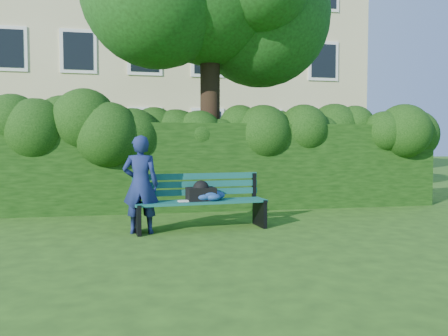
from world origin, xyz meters
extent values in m
plane|color=#284817|center=(0.00, 0.00, 0.00)|extent=(80.00, 80.00, 0.00)
cube|color=#C0B681|center=(0.00, 14.00, 6.00)|extent=(16.00, 8.00, 12.00)
cube|color=white|center=(-6.00, 9.98, 2.00)|extent=(1.30, 0.08, 1.60)
cube|color=black|center=(-6.00, 9.94, 2.00)|extent=(1.05, 0.04, 1.35)
cube|color=white|center=(-3.60, 9.98, 2.00)|extent=(1.30, 0.08, 1.60)
cube|color=black|center=(-3.60, 9.94, 2.00)|extent=(1.05, 0.04, 1.35)
cube|color=white|center=(-1.20, 9.98, 2.00)|extent=(1.30, 0.08, 1.60)
cube|color=black|center=(-1.20, 9.94, 2.00)|extent=(1.05, 0.04, 1.35)
cube|color=white|center=(1.20, 9.98, 2.00)|extent=(1.30, 0.08, 1.60)
cube|color=black|center=(1.20, 9.94, 2.00)|extent=(1.05, 0.04, 1.35)
cube|color=white|center=(3.60, 9.98, 2.00)|extent=(1.30, 0.08, 1.60)
cube|color=black|center=(3.60, 9.94, 2.00)|extent=(1.05, 0.04, 1.35)
cube|color=white|center=(6.00, 9.98, 2.00)|extent=(1.30, 0.08, 1.60)
cube|color=black|center=(6.00, 9.94, 2.00)|extent=(1.05, 0.04, 1.35)
cube|color=white|center=(-6.00, 9.98, 4.80)|extent=(1.30, 0.08, 1.60)
cube|color=black|center=(-6.00, 9.94, 4.80)|extent=(1.05, 0.04, 1.35)
cube|color=white|center=(-3.60, 9.98, 4.80)|extent=(1.30, 0.08, 1.60)
cube|color=black|center=(-3.60, 9.94, 4.80)|extent=(1.05, 0.04, 1.35)
cube|color=white|center=(-1.20, 9.98, 4.80)|extent=(1.30, 0.08, 1.60)
cube|color=black|center=(-1.20, 9.94, 4.80)|extent=(1.05, 0.04, 1.35)
cube|color=white|center=(1.20, 9.98, 4.80)|extent=(1.30, 0.08, 1.60)
cube|color=black|center=(1.20, 9.94, 4.80)|extent=(1.05, 0.04, 1.35)
cube|color=white|center=(3.60, 9.98, 4.80)|extent=(1.30, 0.08, 1.60)
cube|color=black|center=(3.60, 9.94, 4.80)|extent=(1.05, 0.04, 1.35)
cube|color=white|center=(6.00, 9.98, 4.80)|extent=(1.30, 0.08, 1.60)
cube|color=black|center=(6.00, 9.94, 4.80)|extent=(1.05, 0.04, 1.35)
cube|color=black|center=(0.00, 2.20, 0.90)|extent=(10.00, 1.00, 1.80)
cylinder|color=black|center=(0.13, 2.89, 2.40)|extent=(0.45, 0.45, 4.79)
sphere|color=#1A3811|center=(1.43, 3.29, 4.41)|extent=(3.31, 3.31, 3.31)
cube|color=#0F4C48|center=(-0.49, -0.28, 0.45)|extent=(2.11, 0.34, 0.04)
cube|color=#0F4C48|center=(-0.50, -0.16, 0.45)|extent=(2.11, 0.34, 0.04)
cube|color=#0F4C48|center=(-0.52, -0.04, 0.45)|extent=(2.11, 0.34, 0.04)
cube|color=#0F4C48|center=(-0.53, 0.08, 0.45)|extent=(2.11, 0.34, 0.04)
cube|color=#0F4C48|center=(-0.54, 0.16, 0.58)|extent=(2.10, 0.27, 0.10)
cube|color=#0F4C48|center=(-0.54, 0.17, 0.71)|extent=(2.10, 0.27, 0.10)
cube|color=#0F4C48|center=(-0.54, 0.18, 0.84)|extent=(2.10, 0.27, 0.10)
cube|color=black|center=(-1.51, -0.21, 0.22)|extent=(0.12, 0.50, 0.44)
cube|color=black|center=(-1.54, 0.05, 0.65)|extent=(0.07, 0.07, 0.45)
cube|color=black|center=(-1.50, -0.26, 0.44)|extent=(0.11, 0.42, 0.05)
cube|color=black|center=(0.49, 0.02, 0.22)|extent=(0.12, 0.50, 0.44)
cube|color=black|center=(0.46, 0.27, 0.65)|extent=(0.07, 0.07, 0.45)
cube|color=black|center=(0.50, -0.03, 0.44)|extent=(0.11, 0.42, 0.05)
cube|color=white|center=(-0.79, -0.18, 0.48)|extent=(0.19, 0.15, 0.02)
cube|color=black|center=(-0.51, -0.10, 0.58)|extent=(0.48, 0.34, 0.21)
imported|color=navy|center=(-1.46, -0.19, 0.75)|extent=(0.60, 0.45, 1.50)
camera|label=1|loc=(-1.50, -6.96, 1.35)|focal=35.00mm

